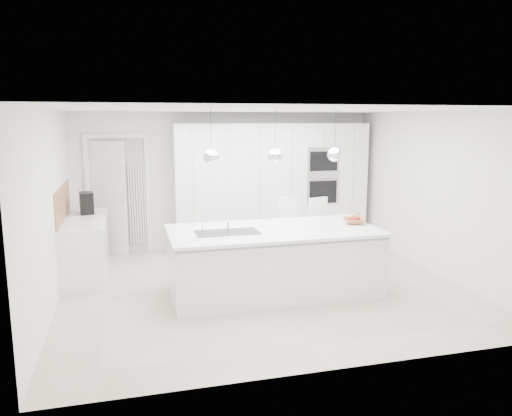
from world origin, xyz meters
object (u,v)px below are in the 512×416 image
object	(u,v)px
fruit_bowl	(354,221)
island_base	(274,263)
bar_stool_right	(321,234)
bar_stool_left	(291,235)
espresso_machine	(87,203)

from	to	relation	value
fruit_bowl	island_base	bearing A→B (deg)	-175.69
bar_stool_right	island_base	bearing A→B (deg)	-153.76
island_base	bar_stool_left	size ratio (longest dim) A/B	2.41
island_base	bar_stool_left	world-z (taller)	bar_stool_left
bar_stool_left	island_base	bearing A→B (deg)	-131.64
fruit_bowl	bar_stool_left	xyz separation A→B (m)	(-0.66, 0.84, -0.36)
island_base	bar_stool_right	xyz separation A→B (m)	(1.07, 0.95, 0.13)
island_base	espresso_machine	xyz separation A→B (m)	(-2.53, 1.89, 0.64)
espresso_machine	bar_stool_left	world-z (taller)	espresso_machine
espresso_machine	bar_stool_right	xyz separation A→B (m)	(3.60, -0.94, -0.51)
fruit_bowl	bar_stool_left	distance (m)	1.13
bar_stool_left	bar_stool_right	distance (m)	0.51
fruit_bowl	espresso_machine	xyz separation A→B (m)	(-3.75, 1.80, 0.13)
espresso_machine	bar_stool_left	size ratio (longest dim) A/B	0.29
bar_stool_left	bar_stool_right	size ratio (longest dim) A/B	1.03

